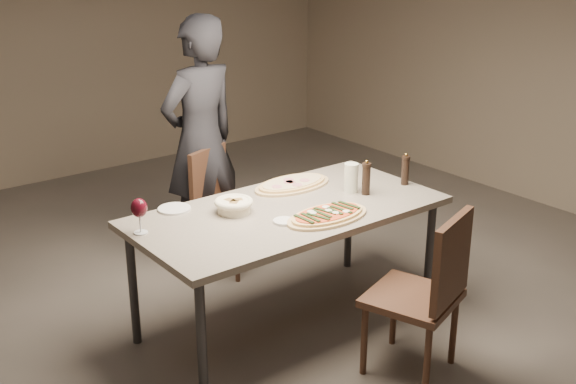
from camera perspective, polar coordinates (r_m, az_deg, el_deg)
room at (r=3.94m, az=0.00°, el=7.54°), size 7.00×7.00×7.00m
dining_table at (r=4.15m, az=0.00°, el=-2.04°), size 1.80×0.90×0.75m
zucchini_pizza at (r=3.99m, az=3.13°, el=-1.84°), size 0.52×0.29×0.05m
ham_pizza at (r=4.47m, az=0.34°, el=0.64°), size 0.53×0.30×0.04m
bread_basket at (r=4.07m, az=-4.31°, el=-1.00°), size 0.22×0.22×0.08m
oil_dish at (r=3.93m, az=-0.31°, el=-2.32°), size 0.12×0.12×0.01m
pepper_mill_left at (r=4.54m, az=9.26°, el=1.75°), size 0.05×0.05×0.20m
pepper_mill_right at (r=4.34m, az=6.20°, el=1.10°), size 0.06×0.06×0.22m
carafe at (r=4.37m, az=5.01°, el=1.12°), size 0.09×0.09×0.18m
wine_glass at (r=3.83m, az=-11.68°, el=-1.33°), size 0.09×0.09×0.19m
side_plate at (r=4.16m, az=-8.98°, el=-1.32°), size 0.19×0.19×0.01m
chair_near at (r=3.82m, az=11.05°, el=-7.37°), size 0.56×0.56×0.93m
chair_far at (r=5.02m, az=-5.33°, el=-0.80°), size 0.52×0.52×0.85m
diner at (r=5.06m, az=-6.93°, el=4.05°), size 0.69×0.51×1.74m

